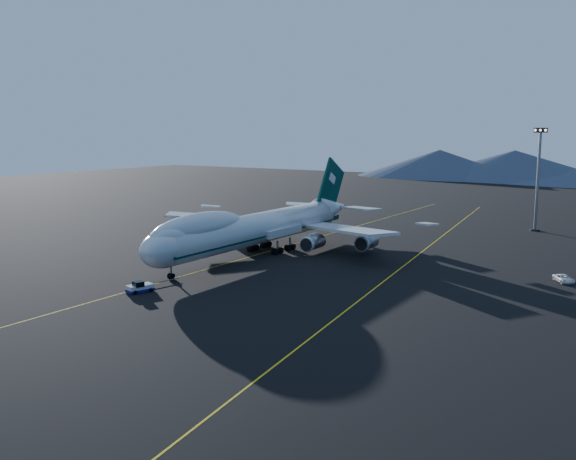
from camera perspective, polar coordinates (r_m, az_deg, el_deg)
The scene contains 7 objects.
ground at distance 135.77m, azimuth -2.76°, elevation -2.20°, with size 500.00×500.00×0.00m, color black.
taxiway_line_main at distance 135.77m, azimuth -2.76°, elevation -2.20°, with size 0.25×220.00×0.01m, color yellow.
taxiway_line_side at distance 130.44m, azimuth 10.69°, elevation -2.81°, with size 0.25×200.00×0.01m, color yellow.
boeing_747 at distance 134.79m, azimuth -2.77°, elevation 0.22°, with size 59.62×72.43×19.37m.
pushback_tug at distance 107.62m, azimuth -13.02°, elevation -5.08°, with size 3.44×4.76×1.87m.
service_van at distance 121.08m, azimuth 23.32°, elevation -3.99°, with size 2.21×4.80×1.34m, color white.
floodlight_mast at distance 178.11m, azimuth 21.32°, elevation 4.23°, with size 3.29×2.47×26.61m.
Camera 1 is at (76.62, -108.96, 26.28)m, focal length 40.00 mm.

